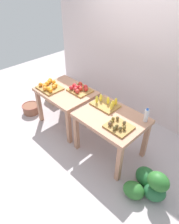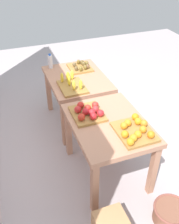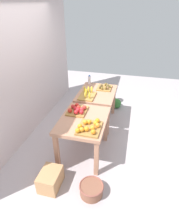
# 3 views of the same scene
# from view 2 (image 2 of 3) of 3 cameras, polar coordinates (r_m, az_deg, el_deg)

# --- Properties ---
(ground_plane) EXTENTS (8.00, 8.00, 0.00)m
(ground_plane) POSITION_cam_2_polar(r_m,az_deg,el_deg) (3.70, 0.23, -6.73)
(ground_plane) COLOR #B7ABAE
(display_table_left) EXTENTS (1.04, 0.80, 0.77)m
(display_table_left) POSITION_cam_2_polar(r_m,az_deg,el_deg) (2.88, 4.17, -4.05)
(display_table_left) COLOR tan
(display_table_left) RESTS_ON ground_plane
(display_table_right) EXTENTS (1.04, 0.80, 0.77)m
(display_table_right) POSITION_cam_2_polar(r_m,az_deg,el_deg) (3.75, -2.77, 6.19)
(display_table_right) COLOR tan
(display_table_right) RESTS_ON ground_plane
(orange_bin) EXTENTS (0.44, 0.37, 0.11)m
(orange_bin) POSITION_cam_2_polar(r_m,az_deg,el_deg) (2.67, 9.98, -4.01)
(orange_bin) COLOR #A67A3D
(orange_bin) RESTS_ON display_table_left
(apple_bin) EXTENTS (0.40, 0.34, 0.11)m
(apple_bin) POSITION_cam_2_polar(r_m,az_deg,el_deg) (2.88, -0.28, -0.00)
(apple_bin) COLOR #A67A3D
(apple_bin) RESTS_ON display_table_left
(banana_crate) EXTENTS (0.44, 0.32, 0.17)m
(banana_crate) POSITION_cam_2_polar(r_m,az_deg,el_deg) (3.42, -3.92, 6.00)
(banana_crate) COLOR #A67A3D
(banana_crate) RESTS_ON display_table_right
(kiwi_bin) EXTENTS (0.36, 0.32, 0.10)m
(kiwi_bin) POSITION_cam_2_polar(r_m,az_deg,el_deg) (3.91, -2.00, 9.93)
(kiwi_bin) COLOR #A67A3D
(kiwi_bin) RESTS_ON display_table_right
(water_bottle) EXTENTS (0.07, 0.07, 0.22)m
(water_bottle) POSITION_cam_2_polar(r_m,az_deg,el_deg) (3.96, -8.66, 10.97)
(water_bottle) COLOR silver
(water_bottle) RESTS_ON display_table_right
(watermelon_pile) EXTENTS (0.61, 0.63, 0.50)m
(watermelon_pile) POSITION_cam_2_polar(r_m,az_deg,el_deg) (4.78, -3.49, 6.61)
(watermelon_pile) COLOR #236137
(watermelon_pile) RESTS_ON ground_plane
(wicker_basket) EXTENTS (0.37, 0.37, 0.19)m
(wicker_basket) POSITION_cam_2_polar(r_m,az_deg,el_deg) (2.96, 17.45, -20.60)
(wicker_basket) COLOR brown
(wicker_basket) RESTS_ON ground_plane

